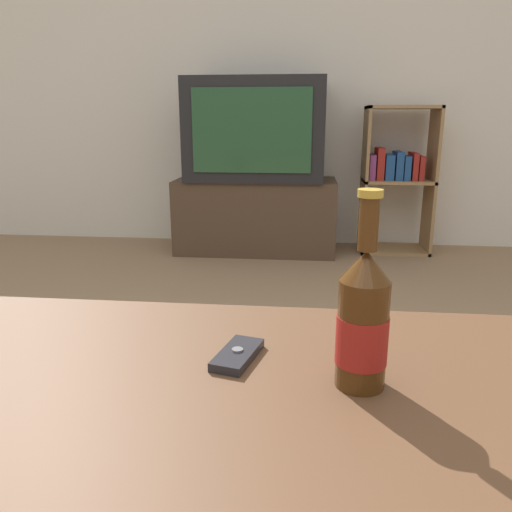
{
  "coord_description": "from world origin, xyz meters",
  "views": [
    {
      "loc": [
        0.14,
        -0.54,
        0.86
      ],
      "look_at": [
        0.05,
        0.39,
        0.6
      ],
      "focal_mm": 35.0,
      "sensor_mm": 36.0,
      "label": 1
    }
  ],
  "objects_px": {
    "beer_bottle": "(363,321)",
    "cell_phone": "(238,355)",
    "television": "(256,130)",
    "tv_stand": "(256,215)",
    "bookshelf": "(396,176)"
  },
  "relations": [
    {
      "from": "beer_bottle",
      "to": "cell_phone",
      "type": "bearing_deg",
      "value": 161.75
    },
    {
      "from": "television",
      "to": "tv_stand",
      "type": "bearing_deg",
      "value": 90.0
    },
    {
      "from": "beer_bottle",
      "to": "bookshelf",
      "type": "bearing_deg",
      "value": 79.66
    },
    {
      "from": "tv_stand",
      "to": "beer_bottle",
      "type": "height_order",
      "value": "beer_bottle"
    },
    {
      "from": "tv_stand",
      "to": "bookshelf",
      "type": "distance_m",
      "value": 0.95
    },
    {
      "from": "tv_stand",
      "to": "bookshelf",
      "type": "xyz_separation_m",
      "value": [
        0.91,
        0.09,
        0.26
      ]
    },
    {
      "from": "cell_phone",
      "to": "bookshelf",
      "type": "bearing_deg",
      "value": 89.72
    },
    {
      "from": "bookshelf",
      "to": "beer_bottle",
      "type": "relative_size",
      "value": 3.45
    },
    {
      "from": "television",
      "to": "bookshelf",
      "type": "height_order",
      "value": "television"
    },
    {
      "from": "bookshelf",
      "to": "television",
      "type": "bearing_deg",
      "value": -174.31
    },
    {
      "from": "television",
      "to": "cell_phone",
      "type": "bearing_deg",
      "value": -84.71
    },
    {
      "from": "television",
      "to": "beer_bottle",
      "type": "xyz_separation_m",
      "value": [
        0.42,
        -2.63,
        -0.2
      ]
    },
    {
      "from": "tv_stand",
      "to": "bookshelf",
      "type": "relative_size",
      "value": 1.11
    },
    {
      "from": "tv_stand",
      "to": "cell_phone",
      "type": "relative_size",
      "value": 8.81
    },
    {
      "from": "beer_bottle",
      "to": "tv_stand",
      "type": "bearing_deg",
      "value": 99.02
    }
  ]
}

